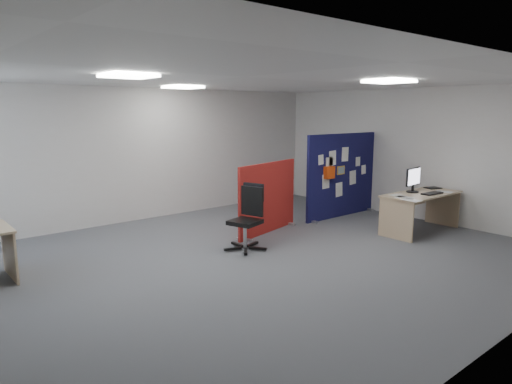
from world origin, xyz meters
TOP-DOWN VIEW (x-y plane):
  - floor at (0.00, 0.00)m, footprint 9.00×9.00m
  - ceiling at (0.00, 0.00)m, footprint 9.00×7.00m
  - wall_back at (0.00, 3.50)m, footprint 9.00×0.02m
  - wall_front at (0.00, -3.50)m, footprint 9.00×0.02m
  - wall_right at (4.50, 0.00)m, footprint 0.02×7.00m
  - ceiling_lights at (0.33, 0.67)m, footprint 4.10×4.10m
  - navy_divider at (3.46, 1.04)m, footprint 2.14×0.30m
  - main_desk at (3.58, -0.71)m, footprint 1.66×0.74m
  - monitor_main at (3.53, -0.59)m, footprint 0.53×0.22m
  - keyboard at (3.64, -0.92)m, footprint 0.46×0.21m
  - mouse at (3.89, -0.92)m, footprint 0.11×0.09m
  - paper_tray at (4.26, -0.59)m, footprint 0.33×0.29m
  - red_divider at (1.37, 1.05)m, footprint 1.69×0.47m
  - office_chair at (0.46, 0.48)m, footprint 0.70×0.67m
  - desk_papers at (3.21, -0.84)m, footprint 1.46×0.72m

SIDE VIEW (x-z plane):
  - floor at x=0.00m, z-range 0.00..0.00m
  - main_desk at x=3.58m, z-range 0.19..0.92m
  - office_chair at x=0.46m, z-range 0.07..1.12m
  - red_divider at x=1.37m, z-range -0.01..1.29m
  - desk_papers at x=3.21m, z-range 0.73..0.73m
  - paper_tray at x=4.26m, z-range 0.73..0.74m
  - keyboard at x=3.64m, z-range 0.73..0.75m
  - mouse at x=3.89m, z-range 0.73..0.76m
  - navy_divider at x=3.46m, z-range 0.00..1.76m
  - monitor_main at x=3.53m, z-range 0.76..1.22m
  - wall_back at x=0.00m, z-range 0.00..2.70m
  - wall_front at x=0.00m, z-range 0.00..2.70m
  - wall_right at x=4.50m, z-range 0.00..2.70m
  - ceiling_lights at x=0.33m, z-range 2.65..2.69m
  - ceiling at x=0.00m, z-range 2.69..2.71m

